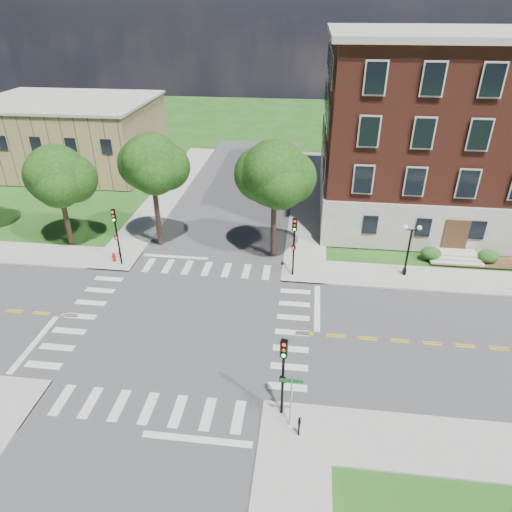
# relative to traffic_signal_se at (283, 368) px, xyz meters

# --- Properties ---
(ground) EXTENTS (160.00, 160.00, 0.00)m
(ground) POSITION_rel_traffic_signal_se_xyz_m (-7.00, 6.74, -3.19)
(ground) COLOR #1C4914
(ground) RESTS_ON ground
(road_ew) EXTENTS (90.00, 12.00, 0.01)m
(road_ew) POSITION_rel_traffic_signal_se_xyz_m (-7.00, 6.74, -3.18)
(road_ew) COLOR #3D3D3F
(road_ew) RESTS_ON ground
(road_ns) EXTENTS (12.00, 90.00, 0.01)m
(road_ns) POSITION_rel_traffic_signal_se_xyz_m (-7.00, 6.74, -3.18)
(road_ns) COLOR #3D3D3F
(road_ns) RESTS_ON ground
(sidewalk_ne) EXTENTS (34.00, 34.00, 0.12)m
(sidewalk_ne) POSITION_rel_traffic_signal_se_xyz_m (8.38, 22.11, -3.13)
(sidewalk_ne) COLOR #9E9B93
(sidewalk_ne) RESTS_ON ground
(sidewalk_nw) EXTENTS (34.00, 34.00, 0.12)m
(sidewalk_nw) POSITION_rel_traffic_signal_se_xyz_m (-22.37, 22.11, -3.13)
(sidewalk_nw) COLOR #9E9B93
(sidewalk_nw) RESTS_ON ground
(crosswalk_east) EXTENTS (2.20, 10.20, 0.02)m
(crosswalk_east) POSITION_rel_traffic_signal_se_xyz_m (0.20, 6.74, -3.19)
(crosswalk_east) COLOR silver
(crosswalk_east) RESTS_ON ground
(stop_bar_east) EXTENTS (0.40, 5.50, 0.00)m
(stop_bar_east) POSITION_rel_traffic_signal_se_xyz_m (1.80, 9.74, -3.19)
(stop_bar_east) COLOR silver
(stop_bar_east) RESTS_ON ground
(main_building) EXTENTS (30.60, 22.40, 16.50)m
(main_building) POSITION_rel_traffic_signal_se_xyz_m (17.00, 28.73, 5.15)
(main_building) COLOR #A5A192
(main_building) RESTS_ON ground
(secondary_building) EXTENTS (20.40, 15.40, 8.30)m
(secondary_building) POSITION_rel_traffic_signal_se_xyz_m (-29.00, 36.74, 1.09)
(secondary_building) COLOR tan
(secondary_building) RESTS_ON ground
(tree_b) EXTENTS (4.98, 4.98, 8.71)m
(tree_b) POSITION_rel_traffic_signal_se_xyz_m (-19.74, 16.70, 3.13)
(tree_b) COLOR #2E2217
(tree_b) RESTS_ON ground
(tree_c) EXTENTS (4.83, 4.83, 9.68)m
(tree_c) POSITION_rel_traffic_signal_se_xyz_m (-11.92, 17.58, 4.16)
(tree_c) COLOR #2E2217
(tree_c) RESTS_ON ground
(tree_d) EXTENTS (5.20, 5.20, 9.66)m
(tree_d) POSITION_rel_traffic_signal_se_xyz_m (-1.94, 16.79, 3.97)
(tree_d) COLOR #2E2217
(tree_d) RESTS_ON ground
(traffic_signal_se) EXTENTS (0.37, 0.44, 4.80)m
(traffic_signal_se) POSITION_rel_traffic_signal_se_xyz_m (0.00, 0.00, 0.00)
(traffic_signal_se) COLOR black
(traffic_signal_se) RESTS_ON ground
(traffic_signal_ne) EXTENTS (0.38, 0.46, 4.80)m
(traffic_signal_ne) POSITION_rel_traffic_signal_se_xyz_m (-0.13, 13.70, 0.00)
(traffic_signal_ne) COLOR black
(traffic_signal_ne) RESTS_ON ground
(traffic_signal_nw) EXTENTS (0.37, 0.43, 4.80)m
(traffic_signal_nw) POSITION_rel_traffic_signal_se_xyz_m (-13.96, 13.67, 0.00)
(traffic_signal_nw) COLOR black
(traffic_signal_nw) RESTS_ON ground
(twin_lamp_west) EXTENTS (1.36, 0.36, 4.23)m
(twin_lamp_west) POSITION_rel_traffic_signal_se_xyz_m (8.50, 14.80, -0.66)
(twin_lamp_west) COLOR black
(twin_lamp_west) RESTS_ON ground
(street_sign_pole) EXTENTS (1.10, 1.10, 3.10)m
(street_sign_pole) POSITION_rel_traffic_signal_se_xyz_m (0.46, -0.72, -0.88)
(street_sign_pole) COLOR gray
(street_sign_pole) RESTS_ON ground
(push_button_post) EXTENTS (0.14, 0.21, 1.20)m
(push_button_post) POSITION_rel_traffic_signal_se_xyz_m (0.93, -1.30, -2.39)
(push_button_post) COLOR black
(push_button_post) RESTS_ON ground
(fire_hydrant) EXTENTS (0.35, 0.35, 0.75)m
(fire_hydrant) POSITION_rel_traffic_signal_se_xyz_m (-14.74, 14.10, -2.72)
(fire_hydrant) COLOR #AB130D
(fire_hydrant) RESTS_ON ground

